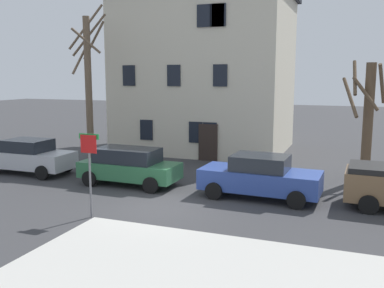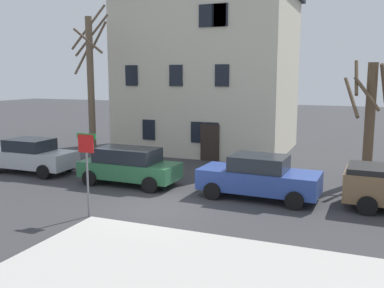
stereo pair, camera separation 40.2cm
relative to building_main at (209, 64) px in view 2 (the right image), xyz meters
The scene contains 9 objects.
ground_plane 14.22m from the building_main, 78.24° to the right, with size 120.00×120.00×0.00m, color #38383A.
building_main is the anchor object (origin of this frame).
tree_bare_near 8.03m from the building_main, 125.62° to the right, with size 2.43×2.44×8.75m.
tree_bare_mid 11.50m from the building_main, 30.23° to the right, with size 1.94×1.90×5.49m.
car_silver_sedan 12.57m from the building_main, 119.84° to the right, with size 4.60×2.06×1.69m.
car_green_wagon 11.36m from the building_main, 90.17° to the right, with size 4.43×2.05×1.64m.
car_blue_sedan 12.74m from the building_main, 60.71° to the right, with size 4.72×2.22×1.71m.
street_sign_pole 15.16m from the building_main, 86.37° to the right, with size 0.76×0.07×2.87m.
bicycle_leaning 8.19m from the building_main, 101.07° to the right, with size 1.68×0.59×1.03m.
Camera 2 is at (6.79, -13.53, 4.74)m, focal length 39.79 mm.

